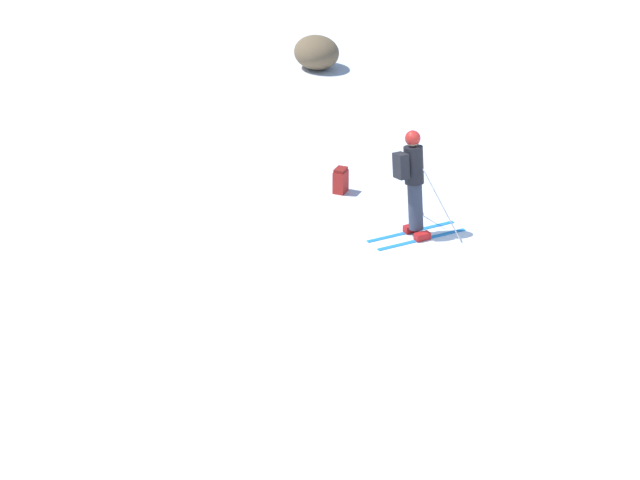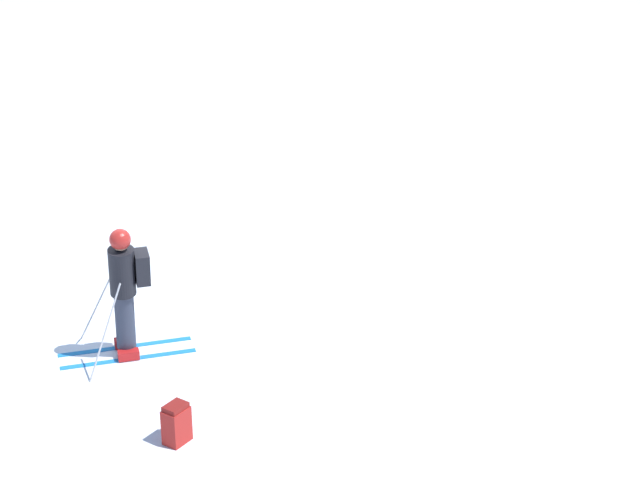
{
  "view_description": "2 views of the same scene",
  "coord_description": "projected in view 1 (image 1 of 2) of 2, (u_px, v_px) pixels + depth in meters",
  "views": [
    {
      "loc": [
        -13.12,
        9.49,
        8.44
      ],
      "look_at": [
        0.36,
        2.36,
        0.82
      ],
      "focal_mm": 60.0,
      "sensor_mm": 36.0,
      "label": 1
    },
    {
      "loc": [
        14.06,
        -1.25,
        6.99
      ],
      "look_at": [
        2.24,
        2.39,
        1.8
      ],
      "focal_mm": 60.0,
      "sensor_mm": 36.0,
      "label": 2
    }
  ],
  "objects": [
    {
      "name": "ground_plane",
      "position": [
        453.0,
        262.0,
        18.11
      ],
      "size": [
        300.0,
        300.0,
        0.0
      ],
      "primitive_type": "plane",
      "color": "white"
    },
    {
      "name": "exposed_boulder_0",
      "position": [
        316.0,
        52.0,
        27.63
      ],
      "size": [
        1.33,
        1.13,
        0.86
      ],
      "primitive_type": "ellipsoid",
      "color": "brown",
      "rests_on": "ground"
    },
    {
      "name": "skier",
      "position": [
        413.0,
        177.0,
        18.65
      ],
      "size": [
        1.29,
        1.81,
        1.93
      ],
      "rotation": [
        0.0,
        0.0,
        -0.01
      ],
      "color": "#1E7AC6",
      "rests_on": "ground"
    },
    {
      "name": "spare_backpack",
      "position": [
        341.0,
        180.0,
        20.63
      ],
      "size": [
        0.36,
        0.37,
        0.5
      ],
      "rotation": [
        0.0,
        0.0,
        5.39
      ],
      "color": "#AD231E",
      "rests_on": "ground"
    }
  ]
}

